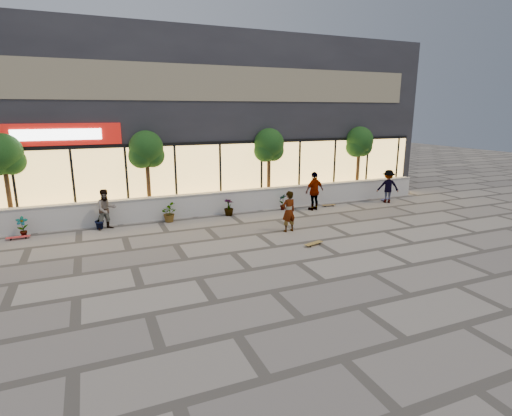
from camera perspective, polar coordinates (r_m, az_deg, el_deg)
name	(u,v)px	position (r m, az deg, el deg)	size (l,w,h in m)	color
ground	(297,262)	(13.05, 5.87, -7.71)	(80.00, 80.00, 0.00)	gray
planter_wall	(227,202)	(19.07, -4.16, 0.87)	(22.00, 0.42, 1.04)	silver
retail_building	(195,120)	(23.86, -8.65, 12.36)	(24.00, 9.17, 8.50)	#252429
shrub_a	(22,227)	(17.82, -30.40, -2.33)	(0.43, 0.29, 0.81)	#173812
shrub_b	(100,219)	(17.63, -21.39, -1.52)	(0.45, 0.36, 0.81)	#173812
shrub_c	(168,213)	(17.88, -12.42, -0.68)	(0.73, 0.63, 0.81)	#173812
shrub_d	(229,207)	(18.55, -3.90, 0.14)	(0.45, 0.45, 0.81)	#173812
shrub_e	(283,202)	(19.61, 3.86, 0.88)	(0.43, 0.29, 0.81)	#173812
tree_west	(3,157)	(18.68, -32.41, 6.17)	(1.60, 1.50, 3.92)	#4C331B
tree_midwest	(146,152)	(18.57, -15.38, 7.78)	(1.60, 1.50, 3.92)	#4C331B
tree_mideast	(269,147)	(20.24, 1.87, 8.71)	(1.60, 1.50, 3.92)	#4C331B
tree_east	(359,144)	(23.07, 14.54, 8.90)	(1.60, 1.50, 3.92)	#4C331B
skater_center	(289,211)	(16.01, 4.69, -0.49)	(0.61, 0.40, 1.67)	silver
skater_left	(106,209)	(17.39, -20.61, -0.19)	(0.81, 0.63, 1.67)	tan
skater_right_near	(314,191)	(19.66, 8.35, 2.41)	(1.11, 0.46, 1.89)	silver
skater_right_far	(388,186)	(22.19, 18.33, 2.95)	(1.13, 0.65, 1.75)	maroon
skateboard_center	(314,243)	(14.65, 8.23, -5.02)	(0.83, 0.42, 0.10)	olive
skateboard_left	(18,237)	(17.68, -30.84, -3.59)	(0.82, 0.23, 0.10)	red
skateboard_right_near	(329,205)	(20.70, 10.36, 0.42)	(0.73, 0.26, 0.09)	brown
skateboard_right_far	(385,199)	(22.84, 18.00, 1.21)	(0.73, 0.38, 0.09)	#414278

